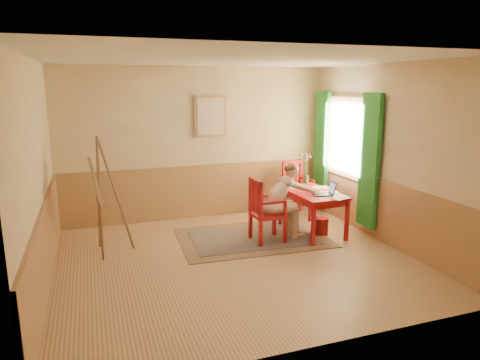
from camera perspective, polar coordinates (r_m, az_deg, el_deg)
name	(u,v)px	position (r m, az deg, el deg)	size (l,w,h in m)	color
room	(236,165)	(5.94, -0.53, 2.05)	(5.04, 4.54, 2.84)	tan
wainscot	(220,212)	(6.89, -2.64, -4.20)	(5.00, 4.50, 1.00)	#9E7247
window	(344,149)	(7.98, 13.55, 3.98)	(0.12, 2.01, 2.20)	white
wall_portrait	(210,116)	(8.05, -3.92, 8.33)	(0.60, 0.05, 0.76)	tan
rug	(253,237)	(7.20, 1.71, -7.56)	(2.48, 1.73, 0.02)	#8C7251
table	(312,197)	(7.37, 9.51, -2.20)	(0.78, 1.23, 0.72)	red
chair_left	(265,211)	(6.89, 3.27, -4.05)	(0.49, 0.47, 1.04)	red
chair_back	(297,189)	(8.40, 7.46, -1.12)	(0.52, 0.54, 1.04)	red
figure	(283,198)	(6.99, 5.65, -2.39)	(0.93, 0.40, 1.25)	#D3AD90
laptop	(326,192)	(7.17, 11.22, -1.60)	(0.37, 0.25, 0.21)	#1E2338
papers	(321,191)	(7.41, 10.57, -1.43)	(0.76, 1.21, 0.00)	white
vase	(306,169)	(7.91, 8.69, 1.38)	(0.20, 0.29, 0.55)	#3F724C
wastebasket	(320,226)	(7.46, 10.50, -5.97)	(0.27, 0.27, 0.29)	#AA2424
easel	(98,185)	(6.62, -18.21, -0.64)	(0.60, 0.78, 1.77)	brown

